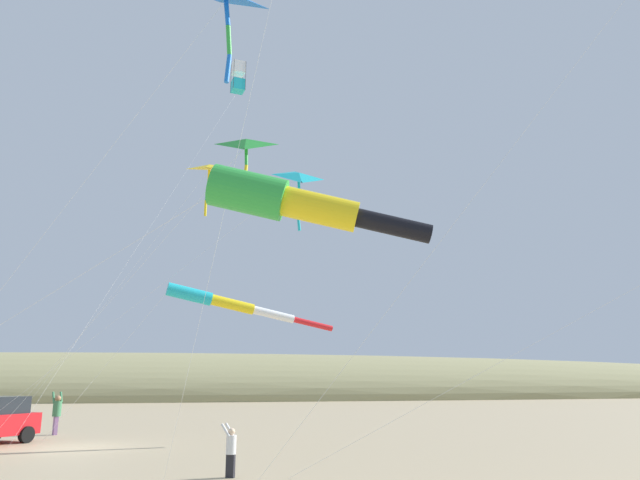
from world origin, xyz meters
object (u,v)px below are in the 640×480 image
at_px(kite_box_magenta_far_left, 238,77).
at_px(kite_windsock_long_streamer_left, 287,202).
at_px(person_adult_flyer, 57,411).
at_px(kite_delta_long_streamer_right, 209,169).
at_px(person_child_green_jacket, 231,448).
at_px(kite_delta_striped_overhead, 299,177).
at_px(kite_windsock_blue_topmost, 229,304).
at_px(kite_delta_white_trailing, 246,144).

bearing_deg(kite_box_magenta_far_left, kite_windsock_long_streamer_left, 1.00).
bearing_deg(person_adult_flyer, kite_delta_long_streamer_right, 95.27).
bearing_deg(person_child_green_jacket, kite_windsock_long_streamer_left, 7.60).
bearing_deg(person_adult_flyer, kite_box_magenta_far_left, 91.40).
bearing_deg(kite_delta_striped_overhead, person_adult_flyer, -121.18).
height_order(kite_delta_striped_overhead, kite_delta_long_streamer_right, kite_delta_long_streamer_right).
xyz_separation_m(person_child_green_jacket, kite_delta_long_streamer_right, (-14.14, -1.01, 13.08)).
xyz_separation_m(kite_delta_striped_overhead, kite_delta_long_streamer_right, (-6.91, -3.93, 2.65)).
bearing_deg(kite_delta_long_streamer_right, kite_windsock_blue_topmost, 9.72).
xyz_separation_m(kite_delta_white_trailing, kite_delta_long_streamer_right, (-11.74, -1.29, 3.30)).
relative_size(person_adult_flyer, kite_delta_white_trailing, 0.18).
xyz_separation_m(kite_delta_striped_overhead, kite_delta_white_trailing, (4.83, -2.64, -0.65)).
relative_size(kite_delta_white_trailing, kite_box_magenta_far_left, 0.55).
bearing_deg(person_child_green_jacket, kite_delta_long_streamer_right, -175.90).
xyz_separation_m(person_adult_flyer, kite_delta_striped_overhead, (6.31, 10.42, 10.13)).
bearing_deg(kite_box_magenta_far_left, person_adult_flyer, -88.60).
bearing_deg(kite_delta_white_trailing, kite_delta_long_streamer_right, -173.71).
distance_m(person_adult_flyer, kite_delta_white_trailing, 16.57).
bearing_deg(kite_delta_white_trailing, kite_windsock_long_streamer_left, 3.18).
height_order(kite_windsock_blue_topmost, kite_delta_long_streamer_right, kite_delta_long_streamer_right).
distance_m(kite_windsock_long_streamer_left, kite_box_magenta_far_left, 23.17).
height_order(kite_windsock_long_streamer_left, kite_box_magenta_far_left, kite_box_magenta_far_left).
xyz_separation_m(person_adult_flyer, person_child_green_jacket, (13.54, 7.51, -0.30)).
bearing_deg(kite_windsock_long_streamer_left, person_adult_flyer, -156.46).
bearing_deg(kite_windsock_blue_topmost, person_adult_flyer, -127.62).
relative_size(kite_delta_striped_overhead, kite_windsock_blue_topmost, 1.18).
height_order(kite_delta_white_trailing, kite_box_magenta_far_left, kite_box_magenta_far_left).
height_order(kite_windsock_long_streamer_left, kite_delta_white_trailing, kite_delta_white_trailing).
xyz_separation_m(kite_delta_white_trailing, kite_windsock_blue_topmost, (-5.29, -0.19, -4.94)).
height_order(person_adult_flyer, person_child_green_jacket, person_adult_flyer).
height_order(kite_delta_white_trailing, kite_windsock_blue_topmost, kite_delta_white_trailing).
distance_m(kite_windsock_long_streamer_left, kite_delta_white_trailing, 8.89).
bearing_deg(kite_windsock_blue_topmost, kite_windsock_long_streamer_left, 2.72).
bearing_deg(kite_delta_white_trailing, person_adult_flyer, -145.06).
relative_size(person_adult_flyer, kite_delta_long_streamer_right, 0.14).
bearing_deg(kite_delta_striped_overhead, kite_delta_white_trailing, -28.62).
bearing_deg(person_adult_flyer, person_child_green_jacket, 29.00).
distance_m(person_adult_flyer, kite_delta_striped_overhead, 15.85).
height_order(person_child_green_jacket, kite_box_magenta_far_left, kite_box_magenta_far_left).
height_order(person_adult_flyer, kite_delta_striped_overhead, kite_delta_striped_overhead).
height_order(kite_windsock_blue_topmost, kite_box_magenta_far_left, kite_box_magenta_far_left).
relative_size(kite_delta_white_trailing, kite_delta_long_streamer_right, 0.78).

